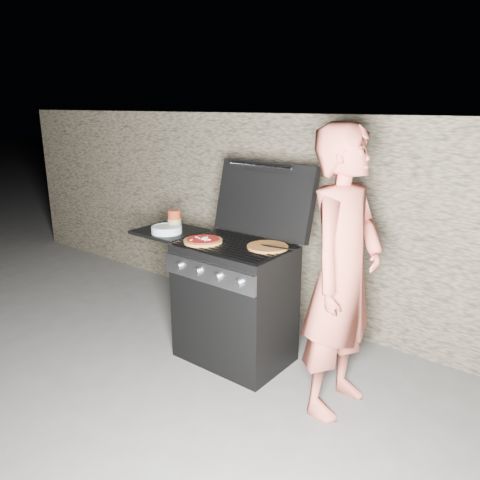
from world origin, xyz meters
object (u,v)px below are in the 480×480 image
Objects in this scene: person at (343,274)px; gas_grill at (210,294)px; pizza_topped at (203,240)px; sauce_jar at (174,220)px.

gas_grill is at bearing 89.39° from person.
gas_grill is at bearing 112.13° from pizza_topped.
pizza_topped reaches higher than gas_grill.
person is (1.07, 0.07, -0.03)m from pizza_topped.
pizza_topped is 0.47m from sauce_jar.
sauce_jar is at bearing 88.52° from person.
pizza_topped is 1.75× the size of sauce_jar.
gas_grill is 1.20m from person.
pizza_topped is at bearing 95.11° from person.
sauce_jar is (-0.40, 0.04, 0.53)m from gas_grill.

